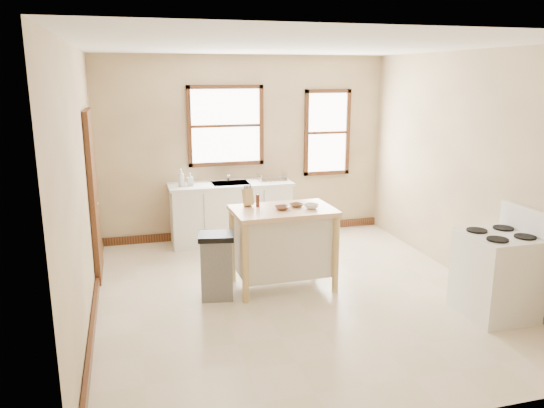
% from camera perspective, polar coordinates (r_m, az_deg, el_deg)
% --- Properties ---
extents(floor, '(5.00, 5.00, 0.00)m').
position_cam_1_polar(floor, '(6.31, 2.30, -9.67)').
color(floor, beige).
rests_on(floor, ground).
extents(ceiling, '(5.00, 5.00, 0.00)m').
position_cam_1_polar(ceiling, '(5.80, 2.57, 16.62)').
color(ceiling, white).
rests_on(ceiling, ground).
extents(wall_back, '(4.50, 0.04, 2.80)m').
position_cam_1_polar(wall_back, '(8.28, -2.92, 6.05)').
color(wall_back, beige).
rests_on(wall_back, ground).
extents(wall_left, '(0.04, 5.00, 2.80)m').
position_cam_1_polar(wall_left, '(5.64, -19.89, 1.59)').
color(wall_left, beige).
rests_on(wall_left, ground).
extents(wall_right, '(0.04, 5.00, 2.80)m').
position_cam_1_polar(wall_right, '(6.92, 20.48, 3.67)').
color(wall_right, beige).
rests_on(wall_right, ground).
extents(window_main, '(1.17, 0.06, 1.22)m').
position_cam_1_polar(window_main, '(8.16, -5.00, 8.37)').
color(window_main, '#3C1710').
rests_on(window_main, wall_back).
extents(window_side, '(0.77, 0.06, 1.37)m').
position_cam_1_polar(window_side, '(8.63, 5.95, 7.64)').
color(window_side, '#3C1710').
rests_on(window_side, wall_back).
extents(door_left, '(0.06, 0.90, 2.10)m').
position_cam_1_polar(door_left, '(6.98, -18.62, 0.96)').
color(door_left, '#3C1710').
rests_on(door_left, ground).
extents(baseboard_back, '(4.50, 0.04, 0.12)m').
position_cam_1_polar(baseboard_back, '(8.54, -2.77, -2.93)').
color(baseboard_back, '#3C1710').
rests_on(baseboard_back, ground).
extents(baseboard_left, '(0.04, 5.00, 0.12)m').
position_cam_1_polar(baseboard_left, '(6.05, -18.56, -10.90)').
color(baseboard_left, '#3C1710').
rests_on(baseboard_left, ground).
extents(sink_counter, '(1.86, 0.62, 0.92)m').
position_cam_1_polar(sink_counter, '(8.12, -4.44, -0.91)').
color(sink_counter, silver).
rests_on(sink_counter, ground).
extents(faucet, '(0.03, 0.03, 0.22)m').
position_cam_1_polar(faucet, '(8.17, -4.76, 3.28)').
color(faucet, silver).
rests_on(faucet, sink_counter).
extents(soap_bottle_a, '(0.12, 0.12, 0.25)m').
position_cam_1_polar(soap_bottle_a, '(7.84, -9.74, 2.82)').
color(soap_bottle_a, '#B2B2B2').
rests_on(soap_bottle_a, sink_counter).
extents(soap_bottle_b, '(0.09, 0.09, 0.19)m').
position_cam_1_polar(soap_bottle_b, '(7.87, -8.78, 2.64)').
color(soap_bottle_b, '#B2B2B2').
rests_on(soap_bottle_b, sink_counter).
extents(dish_rack, '(0.53, 0.47, 0.11)m').
position_cam_1_polar(dish_rack, '(8.17, -0.02, 2.92)').
color(dish_rack, silver).
rests_on(dish_rack, sink_counter).
extents(kitchen_island, '(1.21, 0.79, 0.98)m').
position_cam_1_polar(kitchen_island, '(6.37, 1.18, -4.74)').
color(kitchen_island, '#DEAC82').
rests_on(kitchen_island, ground).
extents(knife_block, '(0.12, 0.12, 0.20)m').
position_cam_1_polar(knife_block, '(6.33, -2.60, 0.66)').
color(knife_block, tan).
rests_on(knife_block, kitchen_island).
extents(pepper_grinder, '(0.06, 0.06, 0.15)m').
position_cam_1_polar(pepper_grinder, '(6.31, -1.55, 0.38)').
color(pepper_grinder, '#481F13').
rests_on(pepper_grinder, kitchen_island).
extents(bowl_a, '(0.18, 0.18, 0.04)m').
position_cam_1_polar(bowl_a, '(6.18, 1.08, -0.41)').
color(bowl_a, brown).
rests_on(bowl_a, kitchen_island).
extents(bowl_b, '(0.21, 0.21, 0.04)m').
position_cam_1_polar(bowl_b, '(6.31, 2.66, -0.13)').
color(bowl_b, brown).
rests_on(bowl_b, kitchen_island).
extents(bowl_c, '(0.22, 0.22, 0.05)m').
position_cam_1_polar(bowl_c, '(6.24, 4.28, -0.25)').
color(bowl_c, silver).
rests_on(bowl_c, kitchen_island).
extents(trash_bin, '(0.44, 0.39, 0.77)m').
position_cam_1_polar(trash_bin, '(6.11, -5.98, -6.67)').
color(trash_bin, slate).
rests_on(trash_bin, ground).
extents(gas_stove, '(0.72, 0.73, 1.16)m').
position_cam_1_polar(gas_stove, '(6.09, 23.08, -5.83)').
color(gas_stove, white).
rests_on(gas_stove, ground).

